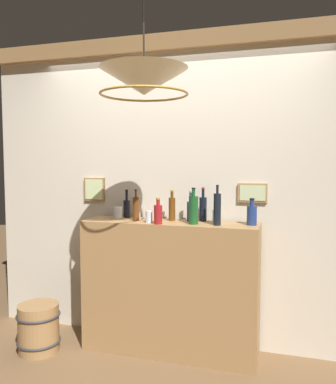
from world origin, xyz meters
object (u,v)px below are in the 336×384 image
Objects in this scene: liquor_bottle_brandy at (127,208)px; wooden_barrel at (39,328)px; liquor_bottle_port at (191,210)px; liquor_bottle_amaro at (172,208)px; glass_tumbler_rocks at (149,217)px; liquor_bottle_vodka at (136,208)px; liquor_bottle_bourbon at (217,209)px; liquor_bottle_vermouth at (252,215)px; pendant_lamp at (144,83)px; glass_tumbler_shot at (217,216)px; liquor_bottle_rum at (193,209)px; glass_tumbler_highball at (118,213)px; liquor_bottle_gin at (158,214)px; liquor_bottle_whiskey at (203,208)px.

liquor_bottle_brandy is 0.61× the size of wooden_barrel.
liquor_bottle_amaro reaches higher than liquor_bottle_port.
liquor_bottle_amaro is at bearing 44.86° from glass_tumbler_rocks.
liquor_bottle_port is at bearing 12.88° from liquor_bottle_vodka.
liquor_bottle_bourbon is 1.81m from wooden_barrel.
liquor_bottle_vermouth is at bearing 11.25° from wooden_barrel.
liquor_bottle_vermouth is 0.82m from glass_tumbler_rocks.
wooden_barrel is at bearing -170.09° from liquor_bottle_bourbon.
liquor_bottle_vodka reaches higher than glass_tumbler_rocks.
liquor_bottle_bourbon is 1.12m from pendant_lamp.
liquor_bottle_brandy is 0.82m from glass_tumbler_shot.
liquor_bottle_vodka is 0.83× the size of liquor_bottle_bourbon.
liquor_bottle_rum is at bearing 4.18° from glass_tumbler_rocks.
liquor_bottle_bourbon reaches higher than glass_tumbler_rocks.
liquor_bottle_port is at bearing 150.25° from liquor_bottle_bourbon.
liquor_bottle_brandy reaches higher than glass_tumbler_highball.
wooden_barrel is at bearing -143.77° from liquor_bottle_brandy.
liquor_bottle_gin is 0.12m from glass_tumbler_rocks.
glass_tumbler_shot is (-0.03, 0.13, -0.08)m from liquor_bottle_bourbon.
liquor_bottle_vermouth is at bearing 13.10° from liquor_bottle_gin.
liquor_bottle_gin is at bearing -163.31° from liquor_bottle_rum.
wooden_barrel is (-1.46, -0.26, -1.03)m from liquor_bottle_bourbon.
liquor_bottle_rum is 2.75× the size of glass_tumbler_shot.
glass_tumbler_rocks is at bearing 14.18° from wooden_barrel.
liquor_bottle_whiskey is 0.89× the size of liquor_bottle_bourbon.
pendant_lamp is (-0.20, -0.56, 0.89)m from liquor_bottle_rum.
liquor_bottle_amaro reaches higher than wooden_barrel.
glass_tumbler_shot reaches higher than wooden_barrel.
liquor_bottle_vermouth is 2.20× the size of glass_tumbler_rocks.
liquor_bottle_port reaches higher than liquor_bottle_gin.
liquor_bottle_port is at bearing 2.28° from glass_tumbler_highball.
glass_tumbler_highball is at bearing 170.84° from liquor_bottle_rum.
glass_tumbler_highball is at bearing 155.87° from liquor_bottle_gin.
liquor_bottle_whiskey reaches higher than liquor_bottle_brandy.
liquor_bottle_gin is at bearing -35.85° from liquor_bottle_brandy.
liquor_bottle_amaro is 0.22m from glass_tumbler_rocks.
pendant_lamp is (0.50, -0.68, 0.96)m from glass_tumbler_highball.
pendant_lamp is at bearing -135.05° from liquor_bottle_vermouth.
liquor_bottle_rum is 0.92× the size of liquor_bottle_bourbon.
liquor_bottle_amaro is (0.29, 0.09, 0.00)m from liquor_bottle_vodka.
wooden_barrel is (-1.72, -0.34, -0.99)m from liquor_bottle_vermouth.
wooden_barrel is (-1.22, -0.40, -1.00)m from liquor_bottle_port.
glass_tumbler_shot is at bearing 7.91° from liquor_bottle_vodka.
liquor_bottle_rum is 0.22m from glass_tumbler_shot.
liquor_bottle_whiskey is 0.10m from liquor_bottle_port.
liquor_bottle_bourbon reaches higher than liquor_bottle_vodka.
glass_tumbler_shot is (0.43, 0.21, -0.03)m from liquor_bottle_gin.
liquor_bottle_bourbon is 0.78× the size of wooden_barrel.
glass_tumbler_highball is 0.25× the size of wooden_barrel.
liquor_bottle_whiskey reaches higher than liquor_bottle_vermouth.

